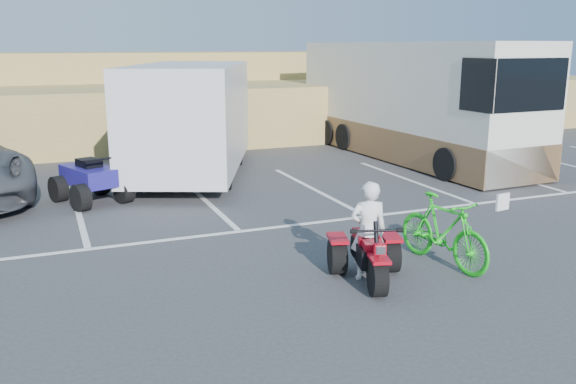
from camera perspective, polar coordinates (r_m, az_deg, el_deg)
name	(u,v)px	position (r m, az deg, el deg)	size (l,w,h in m)	color
ground	(288,275)	(9.27, -0.02, -7.82)	(100.00, 100.00, 0.00)	#39393C
parking_stripes	(254,206)	(13.19, -3.18, -1.28)	(28.00, 5.16, 0.01)	white
grass_embankment	(133,99)	(23.79, -14.33, 8.44)	(40.00, 8.50, 3.10)	#9C8947
red_trike_atv	(369,282)	(9.10, 7.59, -8.36)	(1.08, 1.44, 0.94)	#AB0918
rider	(368,231)	(8.99, 7.52, -3.61)	(0.54, 0.36, 1.49)	white
green_dirt_bike	(443,231)	(9.82, 14.33, -3.55)	(0.53, 1.87, 1.13)	#14BF19
cargo_trailer	(191,117)	(16.15, -9.06, 6.98)	(4.70, 6.71, 2.91)	silver
rv_motorhome	(409,109)	(19.22, 11.30, 7.67)	(2.83, 9.64, 3.43)	silver
quad_atv_blue	(92,202)	(14.16, -17.87, -0.91)	(1.24, 1.66, 1.08)	navy
quad_atv_green	(146,172)	(17.07, -13.11, 1.79)	(1.24, 1.65, 1.08)	#145821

